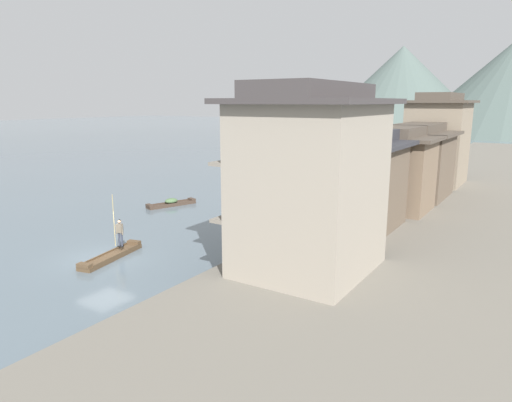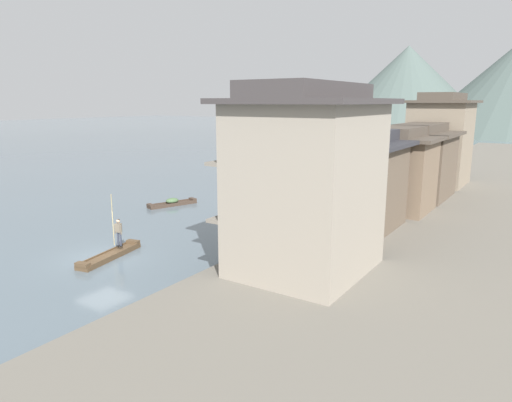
# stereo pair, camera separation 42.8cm
# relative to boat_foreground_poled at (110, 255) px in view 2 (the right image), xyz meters

# --- Properties ---
(ground_plane) EXTENTS (400.00, 400.00, 0.00)m
(ground_plane) POSITION_rel_boat_foreground_poled_xyz_m (-0.49, -0.17, -0.14)
(ground_plane) COLOR slate
(riverbank_right) EXTENTS (18.00, 110.00, 0.64)m
(riverbank_right) POSITION_rel_boat_foreground_poled_xyz_m (15.70, 29.83, 0.18)
(riverbank_right) COLOR #6B665B
(riverbank_right) RESTS_ON ground
(boat_foreground_poled) EXTENTS (1.78, 4.66, 0.42)m
(boat_foreground_poled) POSITION_rel_boat_foreground_poled_xyz_m (0.00, 0.00, 0.00)
(boat_foreground_poled) COLOR brown
(boat_foreground_poled) RESTS_ON ground
(boatman_person) EXTENTS (0.55, 0.31, 3.04)m
(boatman_person) POSITION_rel_boat_foreground_poled_xyz_m (-0.20, 0.86, 1.29)
(boatman_person) COLOR black
(boatman_person) RESTS_ON boat_foreground_poled
(boat_moored_nearest) EXTENTS (2.21, 4.32, 0.64)m
(boat_moored_nearest) POSITION_rel_boat_foreground_poled_xyz_m (-6.39, 11.68, 0.08)
(boat_moored_nearest) COLOR #423328
(boat_moored_nearest) RESTS_ON ground
(boat_moored_second) EXTENTS (2.28, 4.43, 0.40)m
(boat_moored_second) POSITION_rel_boat_foreground_poled_xyz_m (-0.22, 20.97, -0.01)
(boat_moored_second) COLOR #232326
(boat_moored_second) RESTS_ON ground
(boat_moored_third) EXTENTS (1.59, 3.67, 0.75)m
(boat_moored_third) POSITION_rel_boat_foreground_poled_xyz_m (5.11, 54.58, 0.14)
(boat_moored_third) COLOR brown
(boat_moored_third) RESTS_ON ground
(boat_moored_far) EXTENTS (3.01, 4.67, 0.45)m
(boat_moored_far) POSITION_rel_boat_foreground_poled_xyz_m (-1.58, 46.56, 0.01)
(boat_moored_far) COLOR brown
(boat_moored_far) RESTS_ON ground
(boat_midriver_drifting) EXTENTS (3.97, 3.20, 0.35)m
(boat_midriver_drifting) POSITION_rel_boat_foreground_poled_xyz_m (-4.43, 53.11, -0.02)
(boat_midriver_drifting) COLOR #33281E
(boat_midriver_drifting) RESTS_ON ground
(boat_midriver_upstream) EXTENTS (4.59, 4.35, 0.42)m
(boat_midriver_upstream) POSITION_rel_boat_foreground_poled_xyz_m (1.95, 26.35, -0.00)
(boat_midriver_upstream) COLOR #232326
(boat_midriver_upstream) RESTS_ON ground
(house_waterfront_nearest) EXTENTS (6.64, 7.35, 8.74)m
(house_waterfront_nearest) POSITION_rel_boat_foreground_poled_xyz_m (10.64, 2.97, 4.79)
(house_waterfront_nearest) COLOR gray
(house_waterfront_nearest) RESTS_ON riverbank_right
(house_waterfront_second) EXTENTS (5.44, 8.12, 6.14)m
(house_waterfront_second) POSITION_rel_boat_foreground_poled_xyz_m (10.04, 10.92, 3.49)
(house_waterfront_second) COLOR brown
(house_waterfront_second) RESTS_ON riverbank_right
(house_waterfront_tall) EXTENTS (6.13, 5.67, 6.14)m
(house_waterfront_tall) POSITION_rel_boat_foreground_poled_xyz_m (10.39, 17.76, 3.51)
(house_waterfront_tall) COLOR #75604C
(house_waterfront_tall) RESTS_ON riverbank_right
(house_waterfront_narrow) EXTENTS (6.20, 7.29, 6.14)m
(house_waterfront_narrow) POSITION_rel_boat_foreground_poled_xyz_m (10.42, 23.80, 3.50)
(house_waterfront_narrow) COLOR brown
(house_waterfront_narrow) RESTS_ON riverbank_right
(house_waterfront_far) EXTENTS (6.25, 7.25, 8.74)m
(house_waterfront_far) POSITION_rel_boat_foreground_poled_xyz_m (10.44, 31.29, 4.80)
(house_waterfront_far) COLOR gray
(house_waterfront_far) RESTS_ON riverbank_right
(mooring_post_dock_near) EXTENTS (0.20, 0.20, 0.86)m
(mooring_post_dock_near) POSITION_rel_boat_foreground_poled_xyz_m (7.05, 7.62, 0.93)
(mooring_post_dock_near) COLOR #473828
(mooring_post_dock_near) RESTS_ON riverbank_right
(mooring_post_dock_mid) EXTENTS (0.20, 0.20, 0.90)m
(mooring_post_dock_mid) POSITION_rel_boat_foreground_poled_xyz_m (7.05, 14.86, 0.95)
(mooring_post_dock_mid) COLOR #473828
(mooring_post_dock_mid) RESTS_ON riverbank_right
(mooring_post_dock_far) EXTENTS (0.20, 0.20, 0.84)m
(mooring_post_dock_far) POSITION_rel_boat_foreground_poled_xyz_m (7.05, 24.95, 0.92)
(mooring_post_dock_far) COLOR #473828
(mooring_post_dock_far) RESTS_ON riverbank_right
(hill_far_centre) EXTENTS (50.46, 50.46, 24.06)m
(hill_far_centre) POSITION_rel_boat_foreground_poled_xyz_m (-18.44, 120.63, 11.89)
(hill_far_centre) COLOR #4C5B56
(hill_far_centre) RESTS_ON ground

